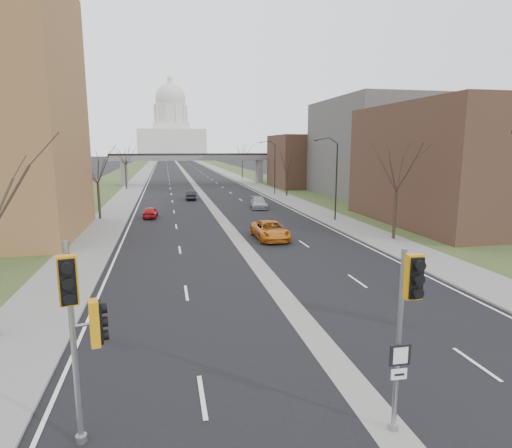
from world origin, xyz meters
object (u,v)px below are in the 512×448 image
object	(u,v)px
signal_pole_median	(407,311)
car_left_near	(150,212)
car_right_mid	(259,203)
car_right_near	(270,230)
car_left_far	(191,195)
signal_pole_left	(80,316)

from	to	relation	value
signal_pole_median	car_left_near	distance (m)	40.05
signal_pole_median	car_right_mid	distance (m)	44.32
car_right_near	car_left_far	bearing A→B (deg)	99.28
signal_pole_left	car_right_mid	size ratio (longest dim) A/B	1.16
signal_pole_left	signal_pole_median	distance (m)	8.37
signal_pole_left	car_right_mid	bearing A→B (deg)	59.98
car_right_near	car_right_mid	world-z (taller)	car_right_near
car_right_near	car_right_mid	size ratio (longest dim) A/B	1.17
car_left_far	car_right_near	size ratio (longest dim) A/B	0.73
car_left_far	car_left_near	bearing A→B (deg)	71.17
signal_pole_median	car_left_near	world-z (taller)	signal_pole_median
signal_pole_median	car_right_near	bearing A→B (deg)	85.37
car_left_far	car_right_near	xyz separation A→B (m)	(5.04, -29.39, 0.11)
signal_pole_left	signal_pole_median	bearing A→B (deg)	-21.55
signal_pole_left	signal_pole_median	xyz separation A→B (m)	(8.25, -1.41, 0.01)
car_right_near	car_right_mid	distance (m)	18.63
signal_pole_left	signal_pole_median	size ratio (longest dim) A/B	1.06
car_left_far	signal_pole_median	bearing A→B (deg)	92.63
car_left_near	car_right_mid	size ratio (longest dim) A/B	0.78
signal_pole_median	car_left_far	bearing A→B (deg)	93.79
signal_pole_left	car_left_far	distance (m)	53.86
signal_pole_median	car_left_near	bearing A→B (deg)	102.54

